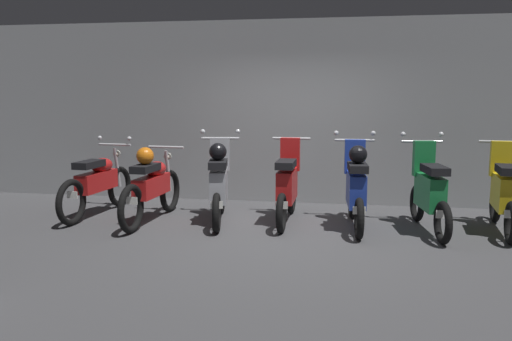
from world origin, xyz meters
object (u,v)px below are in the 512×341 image
at_px(motorbike_slot_3, 287,185).
at_px(motorbike_slot_5, 429,192).
at_px(motorbike_slot_6, 503,193).
at_px(motorbike_slot_4, 356,186).
at_px(motorbike_slot_2, 219,182).
at_px(motorbike_slot_1, 152,185).
at_px(motorbike_slot_0, 98,182).

height_order(motorbike_slot_3, motorbike_slot_5, motorbike_slot_5).
distance_m(motorbike_slot_3, motorbike_slot_6, 2.86).
bearing_deg(motorbike_slot_4, motorbike_slot_6, 3.01).
xyz_separation_m(motorbike_slot_2, motorbike_slot_3, (0.96, 0.15, -0.04)).
relative_size(motorbike_slot_1, motorbike_slot_5, 1.16).
distance_m(motorbike_slot_1, motorbike_slot_6, 4.76).
bearing_deg(motorbike_slot_5, motorbike_slot_4, 178.01).
relative_size(motorbike_slot_2, motorbike_slot_5, 1.00).
distance_m(motorbike_slot_2, motorbike_slot_4, 1.90).
distance_m(motorbike_slot_0, motorbike_slot_4, 3.80).
xyz_separation_m(motorbike_slot_1, motorbike_slot_5, (3.80, 0.09, 0.00)).
distance_m(motorbike_slot_2, motorbike_slot_6, 3.81).
bearing_deg(motorbike_slot_4, motorbike_slot_0, 178.01).
height_order(motorbike_slot_0, motorbike_slot_3, motorbike_slot_3).
distance_m(motorbike_slot_1, motorbike_slot_2, 0.96).
relative_size(motorbike_slot_2, motorbike_slot_6, 0.99).
bearing_deg(motorbike_slot_5, motorbike_slot_1, -178.60).
xyz_separation_m(motorbike_slot_4, motorbike_slot_5, (0.95, -0.03, -0.04)).
bearing_deg(motorbike_slot_6, motorbike_slot_0, 179.68).
bearing_deg(motorbike_slot_6, motorbike_slot_3, 178.71).
bearing_deg(motorbike_slot_1, motorbike_slot_2, 8.25).
xyz_separation_m(motorbike_slot_2, motorbike_slot_6, (3.81, 0.09, -0.04)).
height_order(motorbike_slot_5, motorbike_slot_6, motorbike_slot_5).
relative_size(motorbike_slot_4, motorbike_slot_6, 1.00).
relative_size(motorbike_slot_1, motorbike_slot_6, 1.16).
height_order(motorbike_slot_2, motorbike_slot_3, motorbike_slot_2).
distance_m(motorbike_slot_0, motorbike_slot_2, 1.90).
distance_m(motorbike_slot_0, motorbike_slot_5, 4.75).
relative_size(motorbike_slot_4, motorbike_slot_5, 1.00).
bearing_deg(motorbike_slot_3, motorbike_slot_1, -171.33).
bearing_deg(motorbike_slot_2, motorbike_slot_3, 9.09).
bearing_deg(motorbike_slot_0, motorbike_slot_4, -1.99).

